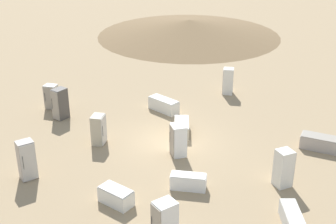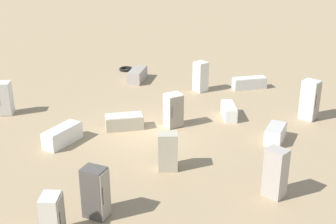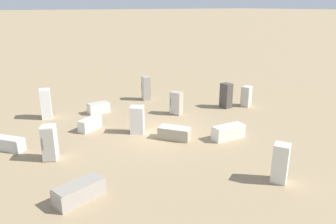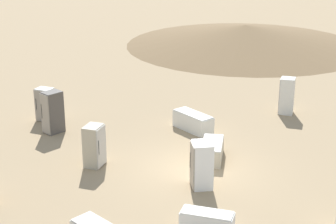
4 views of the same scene
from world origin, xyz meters
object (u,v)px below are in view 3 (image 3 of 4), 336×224
at_px(discarded_fridge_2, 174,133).
at_px(discarded_fridge_9, 79,192).
at_px(discarded_fridge_10, 226,95).
at_px(discarded_fridge_11, 6,143).
at_px(discarded_fridge_1, 176,103).
at_px(discarded_fridge_7, 246,96).
at_px(discarded_fridge_3, 49,143).
at_px(discarded_fridge_5, 137,120).
at_px(discarded_fridge_6, 281,163).
at_px(discarded_fridge_13, 146,88).
at_px(discarded_fridge_4, 98,108).
at_px(discarded_fridge_0, 228,132).
at_px(discarded_fridge_12, 46,104).
at_px(discarded_fridge_8, 90,124).

distance_m(discarded_fridge_2, discarded_fridge_9, 6.99).
relative_size(discarded_fridge_10, discarded_fridge_11, 0.94).
distance_m(discarded_fridge_1, discarded_fridge_7, 5.46).
xyz_separation_m(discarded_fridge_3, discarded_fridge_9, (0.07, -4.10, -0.50)).
height_order(discarded_fridge_5, discarded_fridge_6, discarded_fridge_6).
bearing_deg(discarded_fridge_5, discarded_fridge_13, 92.05).
relative_size(discarded_fridge_3, discarded_fridge_13, 0.94).
height_order(discarded_fridge_2, discarded_fridge_9, discarded_fridge_9).
bearing_deg(discarded_fridge_7, discarded_fridge_4, 131.92).
xyz_separation_m(discarded_fridge_0, discarded_fridge_12, (-7.64, 8.87, 0.59)).
distance_m(discarded_fridge_1, discarded_fridge_11, 10.49).
bearing_deg(discarded_fridge_8, discarded_fridge_7, 52.08).
relative_size(discarded_fridge_3, discarded_fridge_5, 1.07).
xyz_separation_m(discarded_fridge_4, discarded_fridge_8, (-1.57, -2.72, -0.01)).
bearing_deg(discarded_fridge_2, discarded_fridge_13, 33.64).
xyz_separation_m(discarded_fridge_8, discarded_fridge_10, (9.75, -0.95, 0.54)).
distance_m(discarded_fridge_10, discarded_fridge_11, 14.34).
bearing_deg(discarded_fridge_10, discarded_fridge_9, -158.21).
xyz_separation_m(discarded_fridge_5, discarded_fridge_6, (2.49, -8.04, 0.05)).
height_order(discarded_fridge_2, discarded_fridge_12, discarded_fridge_12).
bearing_deg(discarded_fridge_7, discarded_fridge_0, -167.94).
bearing_deg(discarded_fridge_13, discarded_fridge_1, -162.97).
bearing_deg(discarded_fridge_0, discarded_fridge_9, -77.06).
xyz_separation_m(discarded_fridge_3, discarded_fridge_8, (2.93, 2.80, -0.51)).
distance_m(discarded_fridge_0, discarded_fridge_3, 9.30).
bearing_deg(discarded_fridge_6, discarded_fridge_3, -164.19).
xyz_separation_m(discarded_fridge_5, discarded_fridge_8, (-2.14, 1.96, -0.45)).
bearing_deg(discarded_fridge_6, discarded_fridge_2, 160.40).
bearing_deg(discarded_fridge_3, discarded_fridge_4, -102.94).
distance_m(discarded_fridge_3, discarded_fridge_13, 11.06).
height_order(discarded_fridge_7, discarded_fridge_12, discarded_fridge_12).
relative_size(discarded_fridge_2, discarded_fridge_9, 0.89).
height_order(discarded_fridge_0, discarded_fridge_11, discarded_fridge_0).
bearing_deg(discarded_fridge_7, discarded_fridge_9, 176.42).
bearing_deg(discarded_fridge_7, discarded_fridge_8, 147.90).
xyz_separation_m(discarded_fridge_0, discarded_fridge_4, (-4.42, 8.12, -0.03)).
relative_size(discarded_fridge_7, discarded_fridge_10, 0.82).
distance_m(discarded_fridge_6, discarded_fridge_9, 8.11).
bearing_deg(discarded_fridge_0, discarded_fridge_11, -111.83).
xyz_separation_m(discarded_fridge_3, discarded_fridge_12, (1.27, 6.28, 0.12)).
distance_m(discarded_fridge_0, discarded_fridge_9, 8.97).
height_order(discarded_fridge_6, discarded_fridge_9, discarded_fridge_6).
bearing_deg(discarded_fridge_8, discarded_fridge_13, 92.82).
bearing_deg(discarded_fridge_1, discarded_fridge_4, 26.30).
height_order(discarded_fridge_1, discarded_fridge_12, discarded_fridge_12).
distance_m(discarded_fridge_5, discarded_fridge_11, 6.89).
bearing_deg(discarded_fridge_13, discarded_fridge_9, 157.67).
bearing_deg(discarded_fridge_12, discarded_fridge_5, -40.18).
relative_size(discarded_fridge_2, discarded_fridge_10, 1.04).
relative_size(discarded_fridge_7, discarded_fridge_13, 0.80).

